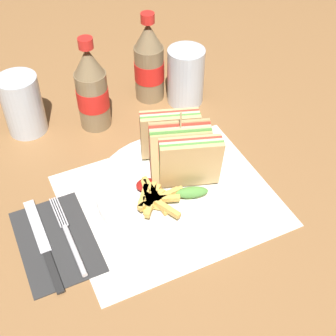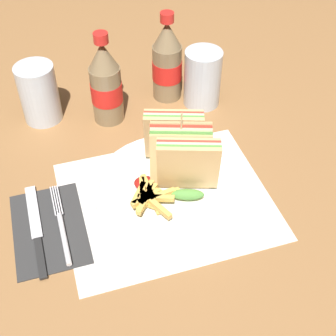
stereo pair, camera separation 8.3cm
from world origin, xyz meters
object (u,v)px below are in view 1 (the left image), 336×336
knife (44,245)px  plate_main (173,187)px  fork (71,242)px  coke_bottle_near (92,90)px  club_sandwich (180,151)px  glass_far (23,105)px  coke_bottle_far (149,63)px  glass_near (186,80)px

knife → plate_main: bearing=5.0°
fork → coke_bottle_near: size_ratio=0.89×
club_sandwich → coke_bottle_near: coke_bottle_near is taller
club_sandwich → glass_far: bearing=129.6°
knife → coke_bottle_far: size_ratio=1.01×
glass_far → knife: bearing=-98.8°
plate_main → knife: plate_main is taller
glass_far → plate_main: bearing=-55.8°
coke_bottle_near → glass_near: bearing=-1.2°
knife → glass_near: size_ratio=1.60×
plate_main → club_sandwich: 0.07m
coke_bottle_far → glass_near: 0.09m
knife → coke_bottle_far: (0.32, 0.31, 0.08)m
coke_bottle_far → club_sandwich: bearing=-102.2°
club_sandwich → knife: club_sandwich is taller
plate_main → glass_far: (-0.20, 0.29, 0.05)m
club_sandwich → fork: (-0.23, -0.06, -0.06)m
coke_bottle_far → knife: bearing=-136.3°
fork → glass_far: (0.01, 0.33, 0.05)m
club_sandwich → glass_near: 0.25m
club_sandwich → coke_bottle_near: (-0.09, 0.22, 0.02)m
coke_bottle_near → glass_far: coke_bottle_near is taller
plate_main → knife: (-0.24, -0.02, -0.00)m
coke_bottle_near → glass_far: size_ratio=1.59×
coke_bottle_far → glass_far: bearing=179.8°
plate_main → club_sandwich: club_sandwich is taller
club_sandwich → coke_bottle_far: coke_bottle_far is taller
glass_far → coke_bottle_far: bearing=-0.2°
club_sandwich → coke_bottle_far: bearing=77.8°
fork → coke_bottle_near: 0.32m
coke_bottle_near → knife: bearing=-124.1°
plate_main → glass_far: glass_far is taller
coke_bottle_far → glass_near: bearing=-35.7°
knife → glass_far: bearing=80.6°
knife → fork: bearing=-19.9°
club_sandwich → glass_near: bearing=60.7°
coke_bottle_near → glass_near: 0.21m
knife → coke_bottle_near: bearing=55.3°
club_sandwich → knife: 0.28m
coke_bottle_far → fork: bearing=-131.0°
fork → coke_bottle_far: size_ratio=0.89×
club_sandwich → knife: size_ratio=0.87×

